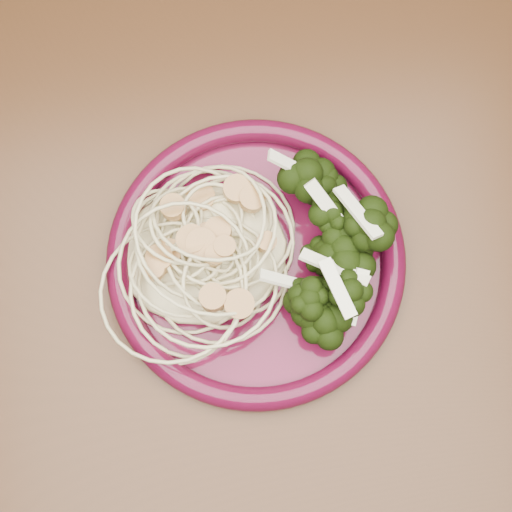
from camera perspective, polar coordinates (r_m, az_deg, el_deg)
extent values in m
plane|color=#50351B|center=(1.32, -2.15, -11.37)|extent=(3.50, 3.50, 0.00)
cube|color=#472814|center=(0.59, -4.74, -8.21)|extent=(1.20, 0.80, 0.04)
cylinder|color=#4E0B24|center=(0.58, 0.00, -0.41)|extent=(0.29, 0.29, 0.01)
torus|color=#4E0721|center=(0.57, 0.00, -0.23)|extent=(0.29, 0.29, 0.02)
ellipsoid|color=beige|center=(0.57, -4.30, 0.50)|extent=(0.16, 0.15, 0.03)
ellipsoid|color=black|center=(0.56, 5.35, -0.37)|extent=(0.12, 0.16, 0.05)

